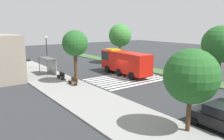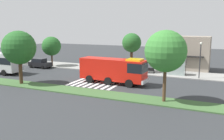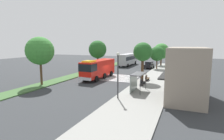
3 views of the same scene
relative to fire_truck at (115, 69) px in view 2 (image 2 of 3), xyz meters
The scene contains 16 objects.
ground_plane 2.80m from the fire_truck, 128.04° to the left, with size 120.00×120.00×0.00m, color #2D3033.
sidewalk 10.55m from the fire_truck, 96.63° to the left, with size 60.00×5.97×0.14m, color gray.
median_strip 6.19m from the fire_truck, 101.74° to the right, with size 60.00×3.00×0.14m, color #3D6033.
crosswalk 3.60m from the fire_truck, 149.15° to the left, with size 6.75×10.41×0.01m.
fire_truck is the anchor object (origin of this frame).
parked_car_west 19.40m from the fire_truck, 161.59° to the left, with size 4.46×2.25×1.83m.
bus_stop_shelter 11.13m from the fire_truck, 54.64° to the left, with size 3.50×1.40×2.46m.
bench_near_shelter 9.47m from the fire_truck, 74.89° to the left, with size 1.60×0.50×0.90m.
bench_west_of_shelter 9.23m from the fire_truck, 97.69° to the left, with size 1.60×0.50×0.90m.
street_lamp 13.15m from the fire_truck, 37.23° to the left, with size 0.36×0.36×5.45m.
storefront_building 17.01m from the fire_truck, 64.50° to the left, with size 8.21×4.91×6.12m.
sidewalk_tree_far_west 26.72m from the fire_truck, 161.80° to the left, with size 4.59×4.59×6.50m.
sidewalk_tree_west 19.20m from the fire_truck, 154.19° to the left, with size 3.72×3.72×5.76m.
sidewalk_tree_center 8.89m from the fire_truck, 94.15° to the left, with size 3.20×3.20×6.64m.
median_tree_far_west 13.28m from the fire_truck, 153.56° to the right, with size 4.53×4.53×7.23m.
median_tree_west 10.56m from the fire_truck, 35.14° to the right, with size 4.32×4.32×7.47m.
Camera 2 is at (14.83, -32.64, 8.05)m, focal length 39.99 mm.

